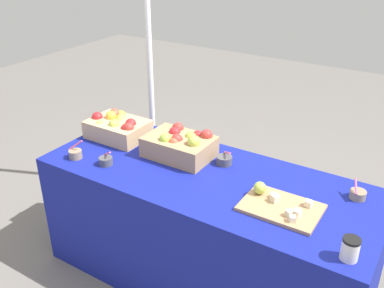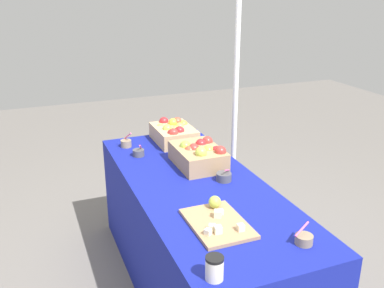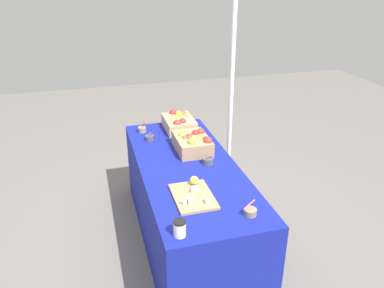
{
  "view_description": "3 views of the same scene",
  "coord_description": "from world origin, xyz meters",
  "px_view_note": "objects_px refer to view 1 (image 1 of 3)",
  "views": [
    {
      "loc": [
        1.04,
        -1.8,
        1.97
      ],
      "look_at": [
        -0.12,
        0.04,
        0.88
      ],
      "focal_mm": 40.62,
      "sensor_mm": 36.0,
      "label": 1
    },
    {
      "loc": [
        2.14,
        -0.89,
        1.85
      ],
      "look_at": [
        0.01,
        -0.04,
        1.0
      ],
      "focal_mm": 40.59,
      "sensor_mm": 36.0,
      "label": 2
    },
    {
      "loc": [
        2.6,
        -0.69,
        2.16
      ],
      "look_at": [
        0.2,
        -0.02,
        1.01
      ],
      "focal_mm": 35.71,
      "sensor_mm": 36.0,
      "label": 3
    }
  ],
  "objects_px": {
    "coffee_cup": "(350,249)",
    "tent_pole": "(150,60)",
    "apple_crate_left": "(118,127)",
    "apple_crate_middle": "(180,145)",
    "sample_bowl_mid": "(106,161)",
    "cutting_board_front": "(279,205)",
    "sample_bowl_extra": "(75,154)",
    "sample_bowl_far": "(358,194)",
    "sample_bowl_near": "(224,160)"
  },
  "relations": [
    {
      "from": "sample_bowl_extra",
      "to": "sample_bowl_far",
      "type": "bearing_deg",
      "value": 16.48
    },
    {
      "from": "apple_crate_left",
      "to": "sample_bowl_near",
      "type": "bearing_deg",
      "value": 3.84
    },
    {
      "from": "apple_crate_middle",
      "to": "cutting_board_front",
      "type": "height_order",
      "value": "apple_crate_middle"
    },
    {
      "from": "sample_bowl_far",
      "to": "tent_pole",
      "type": "relative_size",
      "value": 0.04
    },
    {
      "from": "sample_bowl_extra",
      "to": "apple_crate_middle",
      "type": "bearing_deg",
      "value": 34.74
    },
    {
      "from": "apple_crate_middle",
      "to": "sample_bowl_extra",
      "type": "bearing_deg",
      "value": -145.26
    },
    {
      "from": "sample_bowl_mid",
      "to": "tent_pole",
      "type": "bearing_deg",
      "value": 111.59
    },
    {
      "from": "sample_bowl_mid",
      "to": "tent_pole",
      "type": "xyz_separation_m",
      "value": [
        -0.36,
        0.92,
        0.32
      ]
    },
    {
      "from": "tent_pole",
      "to": "sample_bowl_mid",
      "type": "bearing_deg",
      "value": -68.41
    },
    {
      "from": "apple_crate_left",
      "to": "sample_bowl_extra",
      "type": "relative_size",
      "value": 3.28
    },
    {
      "from": "cutting_board_front",
      "to": "coffee_cup",
      "type": "height_order",
      "value": "coffee_cup"
    },
    {
      "from": "sample_bowl_near",
      "to": "tent_pole",
      "type": "height_order",
      "value": "tent_pole"
    },
    {
      "from": "cutting_board_front",
      "to": "tent_pole",
      "type": "xyz_separation_m",
      "value": [
        -1.37,
        0.79,
        0.33
      ]
    },
    {
      "from": "apple_crate_middle",
      "to": "sample_bowl_far",
      "type": "bearing_deg",
      "value": 5.39
    },
    {
      "from": "apple_crate_left",
      "to": "sample_bowl_mid",
      "type": "xyz_separation_m",
      "value": [
        0.18,
        -0.32,
        -0.05
      ]
    },
    {
      "from": "sample_bowl_extra",
      "to": "sample_bowl_near",
      "type": "bearing_deg",
      "value": 27.41
    },
    {
      "from": "apple_crate_left",
      "to": "tent_pole",
      "type": "xyz_separation_m",
      "value": [
        -0.18,
        0.6,
        0.28
      ]
    },
    {
      "from": "apple_crate_middle",
      "to": "sample_bowl_extra",
      "type": "height_order",
      "value": "apple_crate_middle"
    },
    {
      "from": "apple_crate_left",
      "to": "apple_crate_middle",
      "type": "distance_m",
      "value": 0.49
    },
    {
      "from": "apple_crate_left",
      "to": "coffee_cup",
      "type": "relative_size",
      "value": 3.64
    },
    {
      "from": "apple_crate_left",
      "to": "apple_crate_middle",
      "type": "xyz_separation_m",
      "value": [
        0.49,
        -0.0,
        0.0
      ]
    },
    {
      "from": "sample_bowl_near",
      "to": "tent_pole",
      "type": "distance_m",
      "value": 1.13
    },
    {
      "from": "sample_bowl_mid",
      "to": "sample_bowl_far",
      "type": "distance_m",
      "value": 1.38
    },
    {
      "from": "apple_crate_left",
      "to": "sample_bowl_far",
      "type": "bearing_deg",
      "value": 3.64
    },
    {
      "from": "tent_pole",
      "to": "sample_bowl_near",
      "type": "bearing_deg",
      "value": -30.3
    },
    {
      "from": "sample_bowl_extra",
      "to": "tent_pole",
      "type": "bearing_deg",
      "value": 99.3
    },
    {
      "from": "apple_crate_left",
      "to": "coffee_cup",
      "type": "distance_m",
      "value": 1.62
    },
    {
      "from": "apple_crate_middle",
      "to": "sample_bowl_near",
      "type": "xyz_separation_m",
      "value": [
        0.27,
        0.05,
        -0.05
      ]
    },
    {
      "from": "apple_crate_middle",
      "to": "sample_bowl_mid",
      "type": "xyz_separation_m",
      "value": [
        -0.3,
        -0.32,
        -0.05
      ]
    },
    {
      "from": "cutting_board_front",
      "to": "coffee_cup",
      "type": "relative_size",
      "value": 3.68
    },
    {
      "from": "sample_bowl_far",
      "to": "sample_bowl_near",
      "type": "bearing_deg",
      "value": -176.56
    },
    {
      "from": "apple_crate_middle",
      "to": "tent_pole",
      "type": "relative_size",
      "value": 0.18
    },
    {
      "from": "coffee_cup",
      "to": "tent_pole",
      "type": "xyz_separation_m",
      "value": [
        -1.76,
        0.98,
        0.3
      ]
    },
    {
      "from": "apple_crate_left",
      "to": "sample_bowl_extra",
      "type": "bearing_deg",
      "value": -94.09
    },
    {
      "from": "tent_pole",
      "to": "coffee_cup",
      "type": "bearing_deg",
      "value": -29.27
    },
    {
      "from": "sample_bowl_mid",
      "to": "coffee_cup",
      "type": "relative_size",
      "value": 0.91
    },
    {
      "from": "sample_bowl_near",
      "to": "sample_bowl_far",
      "type": "distance_m",
      "value": 0.74
    },
    {
      "from": "sample_bowl_near",
      "to": "sample_bowl_extra",
      "type": "distance_m",
      "value": 0.88
    },
    {
      "from": "apple_crate_left",
      "to": "coffee_cup",
      "type": "xyz_separation_m",
      "value": [
        1.57,
        -0.38,
        -0.02
      ]
    },
    {
      "from": "cutting_board_front",
      "to": "sample_bowl_mid",
      "type": "bearing_deg",
      "value": -173.03
    },
    {
      "from": "sample_bowl_mid",
      "to": "apple_crate_left",
      "type": "bearing_deg",
      "value": 119.67
    },
    {
      "from": "sample_bowl_mid",
      "to": "tent_pole",
      "type": "relative_size",
      "value": 0.04
    },
    {
      "from": "apple_crate_middle",
      "to": "sample_bowl_mid",
      "type": "relative_size",
      "value": 4.22
    },
    {
      "from": "sample_bowl_extra",
      "to": "cutting_board_front",
      "type": "bearing_deg",
      "value": 7.49
    },
    {
      "from": "apple_crate_left",
      "to": "sample_bowl_far",
      "type": "xyz_separation_m",
      "value": [
        1.5,
        0.1,
        -0.05
      ]
    },
    {
      "from": "apple_crate_left",
      "to": "sample_bowl_mid",
      "type": "bearing_deg",
      "value": -60.33
    },
    {
      "from": "coffee_cup",
      "to": "tent_pole",
      "type": "relative_size",
      "value": 0.05
    },
    {
      "from": "sample_bowl_far",
      "to": "sample_bowl_extra",
      "type": "height_order",
      "value": "sample_bowl_extra"
    },
    {
      "from": "sample_bowl_near",
      "to": "cutting_board_front",
      "type": "bearing_deg",
      "value": -29.39
    },
    {
      "from": "cutting_board_front",
      "to": "sample_bowl_near",
      "type": "relative_size",
      "value": 4.03
    }
  ]
}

